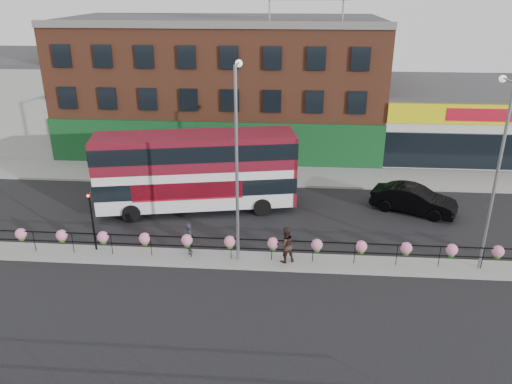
# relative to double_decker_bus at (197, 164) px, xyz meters

# --- Properties ---
(ground) EXTENTS (120.00, 120.00, 0.00)m
(ground) POSITION_rel_double_decker_bus_xyz_m (3.74, -6.00, -2.90)
(ground) COLOR black
(ground) RESTS_ON ground
(north_pavement) EXTENTS (60.00, 4.00, 0.15)m
(north_pavement) POSITION_rel_double_decker_bus_xyz_m (3.74, 6.00, -2.83)
(north_pavement) COLOR gray
(north_pavement) RESTS_ON ground
(median) EXTENTS (60.00, 1.60, 0.15)m
(median) POSITION_rel_double_decker_bus_xyz_m (3.74, -6.00, -2.83)
(median) COLOR gray
(median) RESTS_ON ground
(brick_building) EXTENTS (25.00, 12.21, 10.30)m
(brick_building) POSITION_rel_double_decker_bus_xyz_m (-0.26, 13.95, 2.22)
(brick_building) COLOR brown
(brick_building) RESTS_ON ground
(supermarket) EXTENTS (15.00, 12.25, 5.30)m
(supermarket) POSITION_rel_double_decker_bus_xyz_m (19.74, 13.90, -0.25)
(supermarket) COLOR silver
(supermarket) RESTS_ON ground
(median_railing) EXTENTS (30.04, 0.56, 1.23)m
(median_railing) POSITION_rel_double_decker_bus_xyz_m (3.74, -6.00, -1.86)
(median_railing) COLOR black
(median_railing) RESTS_ON median
(double_decker_bus) EXTENTS (11.99, 4.93, 4.73)m
(double_decker_bus) POSITION_rel_double_decker_bus_xyz_m (0.00, 0.00, 0.00)
(double_decker_bus) COLOR white
(double_decker_bus) RESTS_ON ground
(car) EXTENTS (5.37, 6.20, 1.62)m
(car) POSITION_rel_double_decker_bus_xyz_m (12.91, 0.60, -2.09)
(car) COLOR black
(car) RESTS_ON ground
(pedestrian_a) EXTENTS (0.73, 0.60, 1.64)m
(pedestrian_a) POSITION_rel_double_decker_bus_xyz_m (0.63, -5.60, -1.93)
(pedestrian_a) COLOR black
(pedestrian_a) RESTS_ON median
(pedestrian_b) EXTENTS (1.39, 1.33, 1.83)m
(pedestrian_b) POSITION_rel_double_decker_bus_xyz_m (5.41, -6.06, -1.84)
(pedestrian_b) COLOR #32211C
(pedestrian_b) RESTS_ON median
(lamp_column_west) EXTENTS (0.34, 1.65, 9.43)m
(lamp_column_west) POSITION_rel_double_decker_bus_xyz_m (3.09, -5.82, 2.83)
(lamp_column_west) COLOR gray
(lamp_column_west) RESTS_ON median
(lamp_column_east) EXTENTS (0.32, 1.56, 8.88)m
(lamp_column_east) POSITION_rel_double_decker_bus_xyz_m (14.66, -5.72, 2.51)
(lamp_column_east) COLOR gray
(lamp_column_east) RESTS_ON median
(traffic_light_median) EXTENTS (0.15, 0.28, 3.65)m
(traffic_light_median) POSITION_rel_double_decker_bus_xyz_m (-4.26, -5.61, -0.44)
(traffic_light_median) COLOR black
(traffic_light_median) RESTS_ON median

